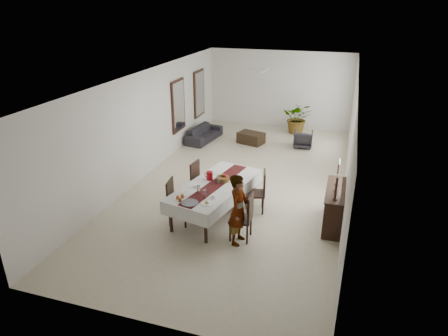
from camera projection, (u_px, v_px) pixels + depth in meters
floor at (241, 182)px, 12.11m from camera, size 6.00×12.00×0.00m
ceiling at (243, 75)px, 10.86m from camera, size 6.00×12.00×0.02m
wall_back at (279, 90)px, 16.75m from camera, size 6.00×0.02×3.20m
wall_front at (142, 244)px, 6.22m from camera, size 6.00×0.02×3.20m
wall_left at (148, 123)px, 12.31m from camera, size 0.02×12.00×3.20m
wall_right at (351, 142)px, 10.66m from camera, size 0.02×12.00×3.20m
dining_table_top at (216, 186)px, 10.01m from camera, size 1.63×2.82×0.06m
table_leg_fl at (171, 217)px, 9.39m from camera, size 0.09×0.09×0.77m
table_leg_fr at (206, 228)px, 8.95m from camera, size 0.09×0.09×0.77m
table_leg_bl at (223, 179)px, 11.40m from camera, size 0.09×0.09×0.77m
table_leg_br at (254, 186)px, 10.96m from camera, size 0.09×0.09×0.77m
tablecloth_top at (216, 185)px, 10.00m from camera, size 1.87×3.06×0.01m
tablecloth_drape_left at (194, 185)px, 10.36m from camera, size 0.60×2.79×0.33m
tablecloth_drape_right at (238, 196)px, 9.77m from camera, size 0.60×2.79×0.33m
tablecloth_drape_near at (183, 215)px, 8.93m from camera, size 1.28×0.28×0.33m
tablecloth_drape_far at (241, 171)px, 11.20m from camera, size 1.28×0.28×0.33m
table_runner at (216, 184)px, 10.00m from camera, size 0.95×2.78×0.00m
red_pitcher at (210, 176)px, 10.21m from camera, size 0.20×0.20×0.22m
pitcher_handle at (206, 175)px, 10.26m from camera, size 0.13×0.05×0.13m
wine_glass_near at (205, 193)px, 9.33m from camera, size 0.08×0.08×0.19m
wine_glass_mid at (199, 189)px, 9.53m from camera, size 0.08×0.08×0.19m
wine_glass_far at (219, 181)px, 9.98m from camera, size 0.08×0.08×0.19m
teacup_right at (213, 197)px, 9.31m from camera, size 0.10×0.10×0.07m
saucer_right at (213, 198)px, 9.32m from camera, size 0.17×0.17×0.01m
teacup_left at (196, 186)px, 9.83m from camera, size 0.10×0.10×0.07m
saucer_left at (196, 187)px, 9.84m from camera, size 0.17×0.17×0.01m
plate_near_right at (207, 204)px, 9.04m from camera, size 0.26×0.26×0.02m
bread_near_right at (207, 203)px, 9.02m from camera, size 0.10×0.10×0.10m
plate_near_left at (186, 194)px, 9.48m from camera, size 0.26×0.26×0.02m
plate_far_left at (216, 173)px, 10.64m from camera, size 0.26×0.26×0.02m
serving_tray at (190, 203)px, 9.07m from camera, size 0.40×0.40×0.02m
jam_jar_a at (180, 200)px, 9.14m from camera, size 0.07×0.07×0.08m
jam_jar_b at (178, 198)px, 9.24m from camera, size 0.07×0.07×0.08m
jam_jar_c at (182, 196)px, 9.30m from camera, size 0.07×0.07×0.08m
fruit_basket at (223, 179)px, 10.17m from camera, size 0.33×0.33×0.11m
fruit_red at (224, 176)px, 10.14m from camera, size 0.10×0.10×0.10m
fruit_green at (222, 175)px, 10.19m from camera, size 0.09×0.09×0.09m
chair_right_near_seat at (241, 219)px, 9.08m from camera, size 0.50×0.50×0.05m
chair_right_near_leg_fl at (247, 235)px, 8.96m from camera, size 0.05×0.05×0.48m
chair_right_near_leg_fr at (251, 226)px, 9.31m from camera, size 0.05×0.05×0.48m
chair_right_near_leg_bl at (230, 232)px, 9.06m from camera, size 0.05×0.05×0.48m
chair_right_near_leg_br at (234, 224)px, 9.41m from camera, size 0.05×0.05×0.48m
chair_right_near_back at (251, 207)px, 8.90m from camera, size 0.06×0.48×0.62m
chair_right_far_seat at (255, 194)px, 10.28m from camera, size 0.57×0.57×0.05m
chair_right_far_leg_fl at (263, 206)px, 10.19m from camera, size 0.06×0.06×0.47m
chair_right_far_leg_fr at (262, 199)px, 10.55m from camera, size 0.06×0.06×0.47m
chair_right_far_leg_bl at (248, 206)px, 10.22m from camera, size 0.06×0.06×0.47m
chair_right_far_leg_br at (248, 199)px, 10.58m from camera, size 0.06×0.06×0.47m
chair_right_far_back at (264, 182)px, 10.14m from camera, size 0.15×0.47×0.61m
chair_left_near_seat at (179, 205)px, 9.72m from camera, size 0.54×0.54×0.05m
chair_left_near_leg_fl at (175, 210)px, 10.04m from camera, size 0.05×0.05×0.48m
chair_left_near_leg_fr at (170, 217)px, 9.68m from camera, size 0.05×0.05×0.48m
chair_left_near_leg_bl at (190, 211)px, 9.97m from camera, size 0.05×0.05×0.48m
chair_left_near_leg_br at (185, 219)px, 9.61m from camera, size 0.05×0.05×0.48m
chair_left_near_back at (170, 192)px, 9.63m from camera, size 0.10×0.48×0.61m
chair_left_far_seat at (202, 185)px, 10.75m from camera, size 0.54×0.54×0.05m
chair_left_far_leg_fl at (200, 189)px, 11.10m from camera, size 0.05×0.05×0.47m
chair_left_far_leg_fr at (193, 195)px, 10.77m from camera, size 0.05×0.05×0.47m
chair_left_far_leg_bl at (212, 192)px, 10.94m from camera, size 0.05×0.05×0.47m
chair_left_far_leg_br at (206, 198)px, 10.62m from camera, size 0.05×0.05×0.47m
chair_left_far_back at (195, 172)px, 10.71m from camera, size 0.11×0.48×0.61m
woman at (239, 210)px, 8.81m from camera, size 0.46×0.64×1.67m
sideboard_body at (334, 207)px, 9.67m from camera, size 0.41×1.55×0.93m
sideboard_top at (336, 190)px, 9.48m from camera, size 0.45×1.61×0.03m
candlestick_near_base at (335, 199)px, 8.97m from camera, size 0.10×0.10×0.03m
candlestick_near_shaft at (336, 188)px, 8.86m from camera, size 0.05×0.05×0.52m
candlestick_near_candle at (338, 176)px, 8.74m from camera, size 0.04×0.04×0.08m
candlestick_mid_base at (336, 191)px, 9.33m from camera, size 0.10×0.10×0.03m
candlestick_mid_shaft at (337, 178)px, 9.19m from camera, size 0.05×0.05×0.67m
candlestick_mid_candle at (339, 163)px, 9.05m from camera, size 0.04×0.04×0.08m
candlestick_far_base at (337, 184)px, 9.69m from camera, size 0.10×0.10×0.03m
candlestick_far_shaft at (338, 173)px, 9.58m from camera, size 0.05×0.05×0.57m
candlestick_far_candle at (340, 160)px, 9.45m from camera, size 0.04×0.04×0.08m
sofa at (204, 133)px, 15.56m from camera, size 1.00×1.97×0.55m
armchair at (303, 139)px, 14.82m from camera, size 0.71×0.73×0.62m
coffee_table at (251, 138)px, 15.26m from camera, size 1.09×0.88×0.42m
potted_plant at (298, 118)px, 16.27m from camera, size 1.19×1.05×1.28m
mirror_frame_near at (178, 106)px, 14.23m from camera, size 0.06×1.05×1.85m
mirror_glass_near at (179, 106)px, 14.22m from camera, size 0.01×0.90×1.70m
mirror_frame_far at (199, 93)px, 16.07m from camera, size 0.06×1.05×1.85m
mirror_glass_far at (200, 94)px, 16.06m from camera, size 0.01×0.90×1.70m
fan_rod at (266, 63)px, 13.53m from camera, size 0.04×0.04×0.20m
fan_hub at (266, 69)px, 13.61m from camera, size 0.16×0.16×0.08m
fan_blade_n at (268, 68)px, 13.91m from camera, size 0.10×0.55×0.01m
fan_blade_s at (264, 71)px, 13.30m from camera, size 0.10×0.55×0.01m
fan_blade_e at (276, 70)px, 13.51m from camera, size 0.55×0.10×0.01m
fan_blade_w at (256, 69)px, 13.70m from camera, size 0.55×0.10×0.01m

